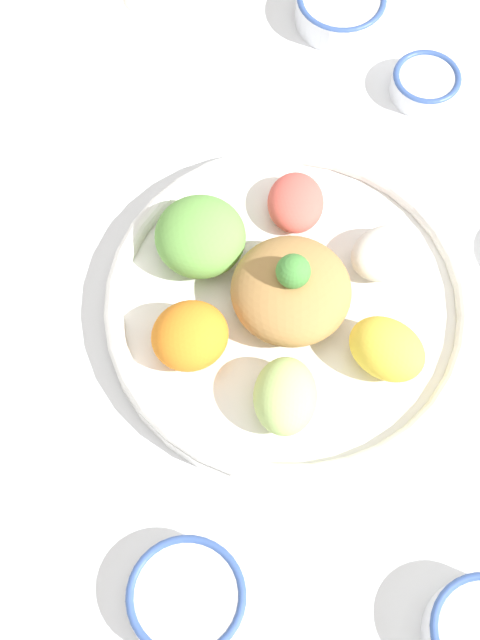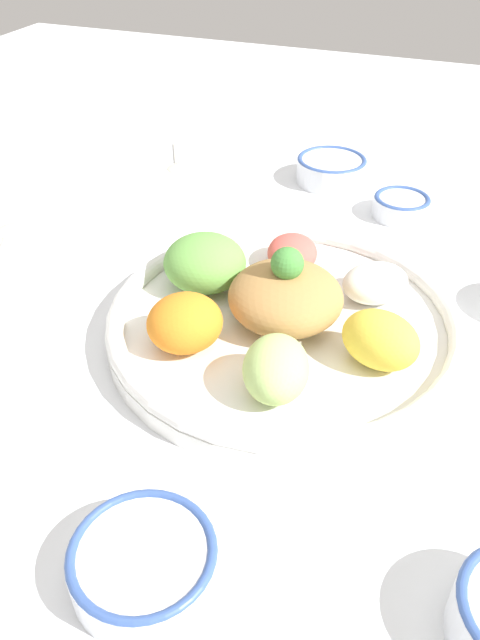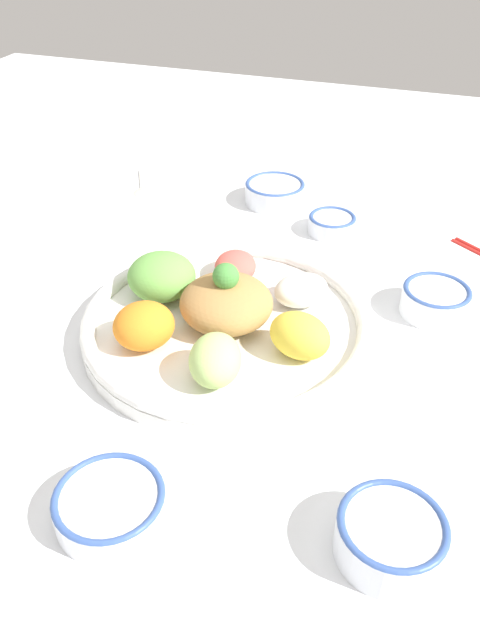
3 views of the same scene
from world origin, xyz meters
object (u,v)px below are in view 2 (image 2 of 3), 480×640
at_px(sauce_bowl_red, 401,205).
at_px(serving_spoon_extra, 8,237).
at_px(sauce_bowl_far, 331,168).
at_px(serving_spoon_main, 178,161).
at_px(salad_platter, 280,315).
at_px(rice_bowl_plain, 144,562).

bearing_deg(sauce_bowl_red, serving_spoon_extra, -152.00).
bearing_deg(sauce_bowl_far, serving_spoon_extra, -137.14).
bearing_deg(serving_spoon_main, sauce_bowl_far, -113.03).
xyz_separation_m(serving_spoon_main, serving_spoon_extra, (-0.11, -0.32, 0.00)).
height_order(sauce_bowl_red, serving_spoon_extra, sauce_bowl_red).
bearing_deg(serving_spoon_main, salad_platter, -169.15).
height_order(sauce_bowl_red, rice_bowl_plain, rice_bowl_plain).
xyz_separation_m(salad_platter, serving_spoon_main, (-0.31, 0.38, -0.02)).
relative_size(rice_bowl_plain, sauce_bowl_far, 0.99).
bearing_deg(sauce_bowl_far, salad_platter, -83.35).
xyz_separation_m(sauce_bowl_far, serving_spoon_extra, (-0.36, -0.34, -0.02)).
relative_size(sauce_bowl_red, rice_bowl_plain, 0.74).
xyz_separation_m(sauce_bowl_red, serving_spoon_main, (-0.38, 0.06, -0.01)).
bearing_deg(salad_platter, serving_spoon_main, 128.59).
height_order(sauce_bowl_red, sauce_bowl_far, sauce_bowl_far).
relative_size(sauce_bowl_far, serving_spoon_main, 0.85).
bearing_deg(serving_spoon_extra, salad_platter, 52.43).
distance_m(salad_platter, sauce_bowl_far, 0.41).
relative_size(rice_bowl_plain, serving_spoon_extra, 0.82).
xyz_separation_m(salad_platter, serving_spoon_extra, (-0.41, 0.07, -0.02)).
relative_size(salad_platter, rice_bowl_plain, 3.54).
distance_m(sauce_bowl_red, serving_spoon_main, 0.39).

